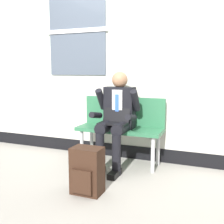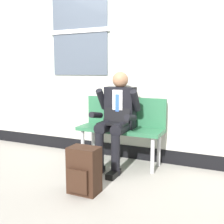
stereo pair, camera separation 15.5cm
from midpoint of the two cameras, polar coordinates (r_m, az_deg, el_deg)
ground_plane at (r=3.49m, az=-0.48°, el=-12.67°), size 18.00×18.00×0.00m
station_wall at (r=3.94m, az=4.02°, el=10.04°), size 6.44×0.17×2.75m
bench_with_person at (r=3.73m, az=3.34°, el=-2.55°), size 1.16×0.42×0.91m
person_seated at (r=3.52m, az=2.19°, el=-1.03°), size 0.57×0.70×1.26m
backpack at (r=2.89m, az=-4.38°, el=-12.24°), size 0.32×0.25×0.49m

